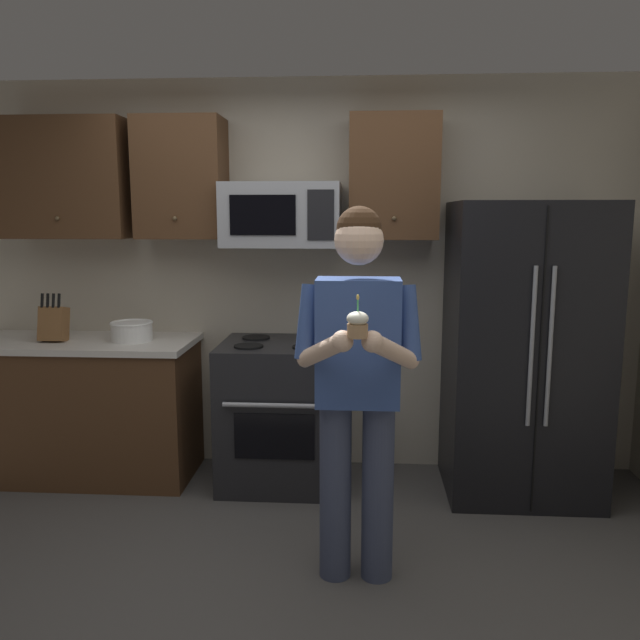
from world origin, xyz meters
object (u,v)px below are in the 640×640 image
object	(u,v)px
oven_range	(281,413)
person	(358,376)
microwave	(282,215)
refrigerator	(523,351)
cupcake	(358,324)
knife_block	(54,323)
bowl_large_white	(132,331)

from	to	relation	value
oven_range	person	bearing A→B (deg)	-65.62
person	microwave	bearing A→B (deg)	112.22
refrigerator	cupcake	bearing A→B (deg)	-125.94
knife_block	oven_range	bearing A→B (deg)	1.16
oven_range	bowl_large_white	size ratio (longest dim) A/B	3.46
microwave	bowl_large_white	bearing A→B (deg)	-173.66
refrigerator	bowl_large_white	world-z (taller)	refrigerator
bowl_large_white	cupcake	world-z (taller)	cupcake
knife_block	person	distance (m)	2.23
microwave	cupcake	size ratio (longest dim) A/B	4.26
knife_block	person	bearing A→B (deg)	-28.58
knife_block	cupcake	size ratio (longest dim) A/B	1.84
microwave	bowl_large_white	size ratio (longest dim) A/B	2.75
bowl_large_white	cupcake	size ratio (longest dim) A/B	1.55
oven_range	microwave	distance (m)	1.26
person	cupcake	distance (m)	0.44
bowl_large_white	cupcake	distance (m)	2.07
refrigerator	person	size ratio (longest dim) A/B	1.02
oven_range	cupcake	xyz separation A→B (m)	(0.50, -1.42, 0.83)
refrigerator	bowl_large_white	xyz separation A→B (m)	(-2.47, 0.05, 0.09)
oven_range	knife_block	xyz separation A→B (m)	(-1.46, -0.03, 0.57)
oven_range	refrigerator	distance (m)	1.56
bowl_large_white	person	size ratio (longest dim) A/B	0.15
person	bowl_large_white	bearing A→B (deg)	142.85
bowl_large_white	person	world-z (taller)	person
knife_block	person	world-z (taller)	person
knife_block	cupcake	distance (m)	2.42
bowl_large_white	cupcake	bearing A→B (deg)	-44.50
refrigerator	knife_block	bearing A→B (deg)	179.81
refrigerator	person	xyz separation A→B (m)	(-1.00, -1.06, 0.10)
microwave	refrigerator	bearing A→B (deg)	-6.03
knife_block	person	xyz separation A→B (m)	(1.96, -1.07, -0.04)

